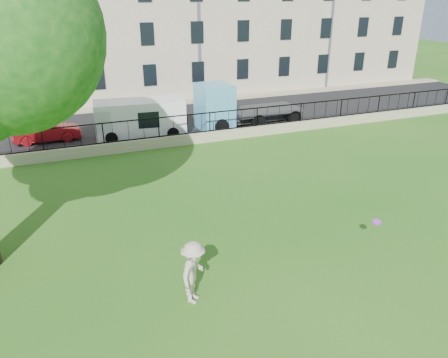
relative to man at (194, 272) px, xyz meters
name	(u,v)px	position (x,y,z in m)	size (l,w,h in m)	color
ground	(249,259)	(2.29, 1.33, -0.94)	(120.00, 120.00, 0.00)	#226418
retaining_wall	(160,142)	(2.29, 13.33, -0.64)	(50.00, 0.40, 0.60)	gray
iron_railing	(159,127)	(2.29, 13.33, 0.21)	(50.00, 0.05, 1.13)	black
street	(143,125)	(2.29, 18.03, -0.93)	(60.00, 9.00, 0.01)	black
sidewalk	(128,107)	(2.29, 23.23, -0.88)	(60.00, 1.40, 0.12)	gray
building_row	(108,7)	(2.29, 28.89, 5.98)	(56.40, 10.40, 13.80)	beige
man	(194,272)	(0.00, 0.00, 0.00)	(1.21, 0.70, 1.88)	#BEB19A
frisbee	(377,222)	(6.29, 0.16, 0.22)	(0.27, 0.27, 0.03)	#BE2AF1
red_sedan	(47,131)	(-3.51, 16.73, -0.33)	(1.30, 3.72, 1.22)	#A8141C
white_van	(140,119)	(1.75, 15.73, 0.16)	(5.22, 2.03, 2.19)	white
blue_truck	(248,103)	(8.79, 15.73, 0.47)	(6.71, 2.38, 2.81)	#5EB8DE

